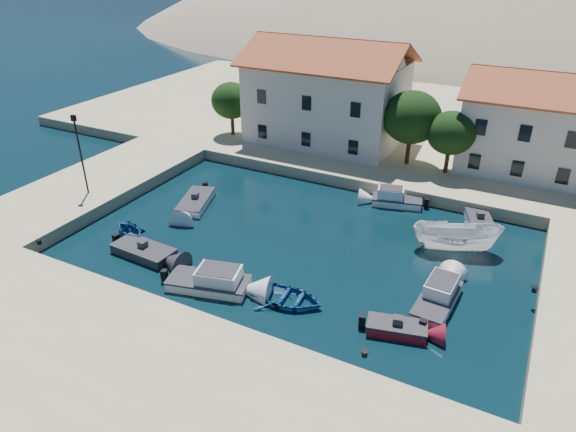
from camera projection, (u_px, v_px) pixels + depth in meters
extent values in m
plane|color=black|center=(216.00, 331.00, 27.34)|extent=(400.00, 400.00, 0.00)
cube|color=tan|center=(137.00, 403.00, 22.40)|extent=(52.00, 12.00, 1.00)
cube|color=tan|center=(95.00, 185.00, 42.68)|extent=(8.00, 20.00, 1.00)
cube|color=tan|center=(429.00, 128.00, 56.08)|extent=(80.00, 36.00, 1.00)
ellipsoid|color=tan|center=(441.00, 119.00, 127.02)|extent=(198.00, 126.00, 72.00)
cube|color=beige|center=(327.00, 102.00, 49.51)|extent=(14.00, 9.00, 7.50)
pyramid|color=#A44325|center=(328.00, 50.00, 47.23)|extent=(14.70, 9.45, 2.20)
cube|color=beige|center=(527.00, 132.00, 43.20)|extent=(10.00, 8.00, 6.50)
pyramid|color=#A44325|center=(538.00, 82.00, 41.25)|extent=(10.50, 8.40, 1.80)
cylinder|color=#382314|center=(232.00, 122.00, 51.99)|extent=(0.36, 0.36, 2.50)
ellipsoid|color=black|center=(231.00, 101.00, 50.94)|extent=(4.00, 4.00, 3.60)
cylinder|color=#382314|center=(408.00, 147.00, 44.94)|extent=(0.36, 0.36, 3.00)
ellipsoid|color=black|center=(412.00, 117.00, 43.67)|extent=(5.00, 5.00, 4.50)
cylinder|color=#382314|center=(447.00, 159.00, 43.24)|extent=(0.36, 0.36, 2.50)
ellipsoid|color=black|center=(451.00, 133.00, 42.18)|extent=(4.00, 4.00, 3.60)
cylinder|color=black|center=(81.00, 157.00, 38.86)|extent=(0.14, 0.14, 6.00)
cube|color=black|center=(73.00, 118.00, 37.45)|extent=(0.35, 0.25, 0.45)
cylinder|color=black|center=(39.00, 242.00, 33.25)|extent=(0.36, 0.36, 0.30)
cylinder|color=black|center=(365.00, 354.00, 24.17)|extent=(0.36, 0.36, 0.30)
cylinder|color=black|center=(535.00, 290.00, 28.65)|extent=(0.36, 0.36, 0.30)
cube|color=#333237|center=(144.00, 252.00, 33.90)|extent=(4.32, 2.10, 0.90)
cube|color=#333237|center=(143.00, 247.00, 33.74)|extent=(4.42, 2.14, 0.10)
cube|color=#333237|center=(143.00, 245.00, 33.64)|extent=(0.53, 0.53, 0.50)
cube|color=white|center=(209.00, 284.00, 30.66)|extent=(5.11, 3.14, 0.90)
cube|color=#333237|center=(208.00, 280.00, 30.51)|extent=(5.23, 3.20, 0.10)
cube|color=white|center=(208.00, 274.00, 30.33)|extent=(2.87, 2.29, 0.90)
imported|color=navy|center=(287.00, 302.00, 29.53)|extent=(4.52, 3.43, 0.88)
cube|color=maroon|center=(397.00, 329.00, 27.08)|extent=(3.29, 2.05, 0.90)
cube|color=#333237|center=(397.00, 324.00, 26.92)|extent=(3.37, 2.09, 0.10)
cube|color=#333237|center=(398.00, 321.00, 26.82)|extent=(0.60, 0.60, 0.50)
cube|color=white|center=(437.00, 302.00, 29.12)|extent=(2.04, 4.47, 0.90)
cube|color=#333237|center=(437.00, 297.00, 28.97)|extent=(2.08, 4.58, 0.10)
cube|color=white|center=(438.00, 292.00, 28.79)|extent=(1.65, 2.40, 0.90)
imported|color=white|center=(454.00, 250.00, 34.53)|extent=(6.17, 3.92, 2.23)
cube|color=white|center=(479.00, 222.00, 37.53)|extent=(2.69, 3.79, 0.90)
cube|color=#333237|center=(480.00, 218.00, 37.38)|extent=(2.75, 3.88, 0.10)
cube|color=#333237|center=(480.00, 215.00, 37.27)|extent=(0.64, 0.64, 0.50)
imported|color=navy|center=(131.00, 237.00, 36.08)|extent=(3.68, 3.40, 1.60)
cube|color=white|center=(196.00, 202.00, 40.39)|extent=(3.27, 4.79, 0.90)
cube|color=#333237|center=(195.00, 199.00, 40.24)|extent=(3.34, 4.90, 0.10)
cube|color=#333237|center=(195.00, 196.00, 40.13)|extent=(0.63, 0.63, 0.50)
cube|color=white|center=(397.00, 202.00, 40.43)|extent=(4.04, 2.45, 0.90)
cube|color=#333237|center=(397.00, 198.00, 40.28)|extent=(4.13, 2.51, 0.10)
cube|color=white|center=(398.00, 194.00, 40.10)|extent=(2.26, 1.80, 0.90)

